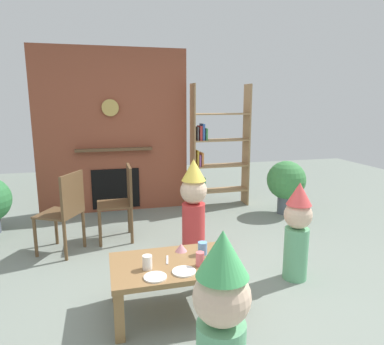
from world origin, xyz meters
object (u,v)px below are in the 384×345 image
(child_by_the_chairs, at_px, (194,204))
(dining_chair_left, at_px, (66,208))
(potted_plant_tall, at_px, (286,182))
(dining_chair_middle, at_px, (122,198))
(paper_cup_far_left, at_px, (203,248))
(paper_cup_far_right, at_px, (225,262))
(child_in_pink, at_px, (297,229))
(coffee_table, at_px, (171,271))
(bookshelf, at_px, (215,151))
(paper_cup_center, at_px, (222,256))
(birthday_cake_slice, at_px, (181,247))
(child_with_cone_hat, at_px, (221,324))
(paper_plate_rear, at_px, (155,277))
(paper_cup_near_right, at_px, (147,262))
(paper_plate_front, at_px, (184,271))
(paper_cup_near_left, at_px, (200,259))

(child_by_the_chairs, xyz_separation_m, dining_chair_left, (-1.34, 0.33, -0.04))
(potted_plant_tall, bearing_deg, dining_chair_middle, -170.62)
(paper_cup_far_left, xyz_separation_m, paper_cup_far_right, (0.09, -0.29, -0.00))
(paper_cup_far_right, height_order, dining_chair_left, dining_chair_left)
(child_in_pink, bearing_deg, coffee_table, 0.00)
(bookshelf, xyz_separation_m, paper_cup_far_left, (-0.95, -2.57, -0.42))
(bookshelf, height_order, paper_cup_far_left, bookshelf)
(paper_cup_center, bearing_deg, dining_chair_middle, 110.91)
(birthday_cake_slice, xyz_separation_m, child_with_cone_hat, (-0.07, -1.21, 0.11))
(paper_cup_center, bearing_deg, paper_cup_far_left, 118.94)
(paper_cup_center, bearing_deg, paper_plate_rear, -169.05)
(bookshelf, distance_m, child_in_pink, 2.46)
(paper_cup_far_left, distance_m, dining_chair_left, 1.73)
(paper_cup_near_right, distance_m, child_in_pink, 1.45)
(child_in_pink, bearing_deg, child_by_the_chairs, -56.39)
(paper_plate_front, distance_m, child_with_cone_hat, 0.86)
(paper_cup_near_left, relative_size, paper_cup_near_right, 1.03)
(paper_plate_rear, relative_size, child_with_cone_hat, 0.16)
(paper_cup_near_right, height_order, birthday_cake_slice, paper_cup_near_right)
(paper_cup_far_right, bearing_deg, child_with_cone_hat, -110.89)
(child_by_the_chairs, relative_size, dining_chair_middle, 1.16)
(paper_cup_near_right, height_order, potted_plant_tall, potted_plant_tall)
(paper_cup_center, bearing_deg, coffee_table, 165.29)
(child_by_the_chairs, bearing_deg, paper_cup_near_left, 11.29)
(child_in_pink, height_order, dining_chair_middle, child_in_pink)
(paper_cup_near_right, relative_size, birthday_cake_slice, 1.06)
(paper_plate_front, bearing_deg, potted_plant_tall, 46.80)
(coffee_table, bearing_deg, paper_cup_far_right, -28.11)
(potted_plant_tall, bearing_deg, paper_cup_near_right, -138.14)
(paper_cup_near_right, xyz_separation_m, child_in_pink, (1.42, 0.28, 0.03))
(bookshelf, bearing_deg, paper_cup_near_right, -117.75)
(child_with_cone_hat, relative_size, potted_plant_tall, 1.33)
(coffee_table, relative_size, paper_cup_far_right, 9.07)
(paper_plate_front, bearing_deg, child_by_the_chairs, 72.03)
(paper_cup_center, relative_size, paper_plate_front, 0.60)
(coffee_table, bearing_deg, dining_chair_left, 123.11)
(paper_cup_near_right, distance_m, paper_cup_far_right, 0.58)
(coffee_table, distance_m, paper_cup_far_left, 0.32)
(paper_cup_near_right, distance_m, paper_cup_far_left, 0.49)
(bookshelf, height_order, child_by_the_chairs, bookshelf)
(paper_cup_far_right, relative_size, paper_plate_front, 0.59)
(paper_cup_near_right, height_order, dining_chair_left, dining_chair_left)
(bookshelf, xyz_separation_m, child_with_cone_hat, (-1.18, -3.68, -0.32))
(child_with_cone_hat, xyz_separation_m, dining_chair_left, (-0.94, 2.39, -0.04))
(birthday_cake_slice, distance_m, child_by_the_chairs, 0.91)
(child_by_the_chairs, distance_m, dining_chair_middle, 0.94)
(paper_cup_near_left, distance_m, paper_cup_near_right, 0.40)
(coffee_table, xyz_separation_m, dining_chair_left, (-0.89, 1.36, 0.17))
(paper_cup_far_left, xyz_separation_m, child_by_the_chairs, (0.17, 0.94, 0.09))
(birthday_cake_slice, bearing_deg, paper_plate_front, -99.58)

